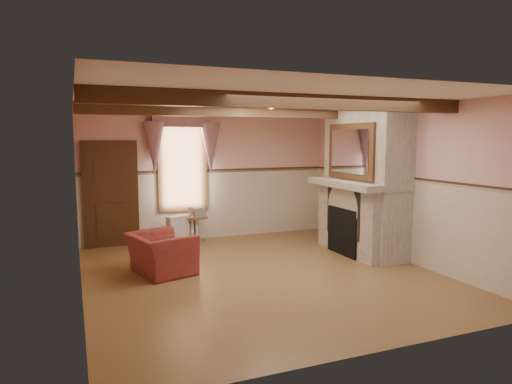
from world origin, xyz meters
name	(u,v)px	position (x,y,z in m)	size (l,w,h in m)	color
floor	(261,274)	(0.00, 0.00, 0.00)	(5.50, 6.00, 0.01)	brown
ceiling	(261,101)	(0.00, 0.00, 2.80)	(5.50, 6.00, 0.01)	silver
wall_back	(209,175)	(0.00, 3.00, 1.40)	(5.50, 0.02, 2.80)	#D89D95
wall_front	(377,220)	(0.00, -3.00, 1.40)	(5.50, 0.02, 2.80)	#D89D95
wall_left	(78,198)	(-2.75, 0.00, 1.40)	(0.02, 6.00, 2.80)	#D89D95
wall_right	(400,183)	(2.75, 0.00, 1.40)	(0.02, 6.00, 2.80)	#D89D95
wainscot	(261,229)	(0.00, 0.00, 0.75)	(5.50, 6.00, 1.50)	beige
chair_rail	(261,183)	(0.00, 0.00, 1.50)	(5.50, 6.00, 0.08)	black
firebox	(345,231)	(2.00, 0.60, 0.45)	(0.20, 0.95, 0.90)	black
armchair	(161,254)	(-1.52, 0.65, 0.33)	(1.03, 0.90, 0.67)	maroon
side_table	(197,229)	(-0.38, 2.70, 0.28)	(0.49, 0.49, 0.55)	brown
book_stack	(197,212)	(-0.37, 2.71, 0.65)	(0.26, 0.32, 0.20)	#B7AD8C
radiator	(182,229)	(-0.69, 2.70, 0.30)	(0.70, 0.18, 0.60)	silver
bowl	(354,177)	(2.24, 0.74, 1.46)	(0.35, 0.35, 0.09)	brown
mantel_clock	(337,172)	(2.24, 1.32, 1.52)	(0.14, 0.24, 0.20)	#311C0D
oil_lamp	(347,172)	(2.24, 0.97, 1.56)	(0.11, 0.11, 0.28)	#B67133
candle_red	(376,178)	(2.24, 0.03, 1.50)	(0.06, 0.06, 0.16)	#B22D15
jar_yellow	(376,180)	(2.24, 0.02, 1.48)	(0.06, 0.06, 0.12)	gold
fireplace	(365,181)	(2.42, 0.60, 1.40)	(0.85, 2.00, 2.80)	gray
mantel	(357,183)	(2.24, 0.60, 1.36)	(1.05, 2.05, 0.12)	gray
overmantel_mirror	(350,151)	(2.06, 0.60, 1.97)	(0.06, 1.44, 1.04)	silver
door	(111,196)	(-2.10, 2.94, 1.05)	(1.10, 0.10, 2.10)	black
window	(182,165)	(-0.60, 2.97, 1.65)	(1.06, 0.08, 2.02)	white
window_drapes	(183,137)	(-0.60, 2.88, 2.25)	(1.30, 0.14, 1.40)	gray
ceiling_beam_front	(296,102)	(0.00, -1.20, 2.70)	(5.50, 0.18, 0.20)	black
ceiling_beam_back	(236,111)	(0.00, 1.20, 2.70)	(5.50, 0.18, 0.20)	black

